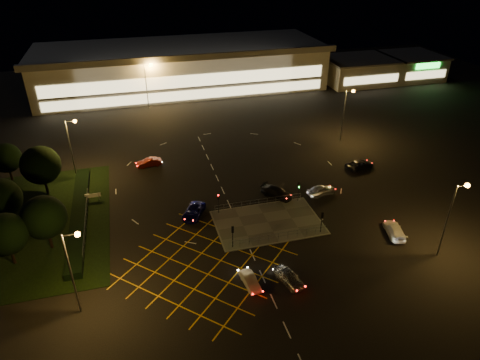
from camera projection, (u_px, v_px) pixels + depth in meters
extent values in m
plane|color=black|center=(250.00, 217.00, 59.89)|extent=(180.00, 180.00, 0.00)
cube|color=#4C4944|center=(268.00, 222.00, 58.64)|extent=(14.00, 9.00, 0.12)
cube|color=black|center=(41.00, 223.00, 58.51)|extent=(18.00, 30.00, 0.08)
cube|color=black|center=(79.00, 215.00, 59.42)|extent=(2.00, 26.00, 1.00)
cube|color=beige|center=(182.00, 68.00, 109.37)|extent=(70.00, 25.00, 10.00)
cube|color=slate|center=(180.00, 47.00, 106.79)|extent=(72.00, 26.50, 0.60)
cube|color=#FFEAA5|center=(190.00, 82.00, 98.85)|extent=(66.00, 0.20, 3.00)
cube|color=#FFEAA5|center=(191.00, 95.00, 100.44)|extent=(66.00, 0.20, 2.20)
cube|color=beige|center=(358.00, 71.00, 114.15)|extent=(18.00, 14.00, 6.00)
cube|color=slate|center=(360.00, 59.00, 112.59)|extent=(18.80, 14.80, 0.40)
cube|color=#FFEAA5|center=(371.00, 80.00, 108.44)|extent=(15.30, 0.20, 2.00)
cube|color=beige|center=(410.00, 67.00, 117.80)|extent=(14.00, 14.00, 6.00)
cube|color=slate|center=(413.00, 55.00, 116.24)|extent=(14.80, 14.80, 0.40)
cube|color=#FFEAA5|center=(426.00, 75.00, 112.09)|extent=(11.90, 0.20, 2.00)
cube|color=#19E533|center=(428.00, 66.00, 110.82)|extent=(7.00, 0.30, 1.40)
cylinder|color=slate|center=(72.00, 275.00, 42.33)|extent=(0.20, 0.20, 10.00)
cylinder|color=slate|center=(69.00, 235.00, 40.11)|extent=(1.40, 0.12, 0.12)
sphere|color=orange|center=(77.00, 234.00, 40.30)|extent=(0.56, 0.56, 0.56)
cylinder|color=slate|center=(447.00, 222.00, 50.24)|extent=(0.20, 0.20, 10.00)
cylinder|color=slate|center=(462.00, 186.00, 48.02)|extent=(1.40, 0.12, 0.12)
sphere|color=orange|center=(467.00, 185.00, 48.21)|extent=(0.56, 0.56, 0.56)
cylinder|color=slate|center=(71.00, 150.00, 67.02)|extent=(0.20, 0.20, 10.00)
cylinder|color=slate|center=(70.00, 121.00, 64.80)|extent=(1.40, 0.12, 0.12)
sphere|color=orange|center=(75.00, 121.00, 64.98)|extent=(0.56, 0.56, 0.56)
cylinder|color=slate|center=(343.00, 116.00, 79.65)|extent=(0.20, 0.20, 10.00)
cylinder|color=slate|center=(350.00, 91.00, 77.43)|extent=(1.40, 0.12, 0.12)
sphere|color=orange|center=(353.00, 91.00, 77.61)|extent=(0.56, 0.56, 0.56)
cylinder|color=slate|center=(147.00, 87.00, 95.35)|extent=(0.20, 0.20, 10.00)
cylinder|color=slate|center=(147.00, 65.00, 93.13)|extent=(1.40, 0.12, 0.12)
sphere|color=orange|center=(151.00, 65.00, 93.32)|extent=(0.56, 0.56, 0.56)
cylinder|color=slate|center=(309.00, 72.00, 106.16)|extent=(0.20, 0.20, 10.00)
cylinder|color=slate|center=(313.00, 52.00, 103.94)|extent=(1.40, 0.12, 0.12)
sphere|color=orange|center=(316.00, 52.00, 104.12)|extent=(0.56, 0.56, 0.56)
cylinder|color=black|center=(233.00, 237.00, 53.14)|extent=(0.10, 0.10, 3.00)
cube|color=black|center=(233.00, 230.00, 52.55)|extent=(0.28, 0.18, 0.90)
sphere|color=#19FF33|center=(232.00, 229.00, 52.66)|extent=(0.16, 0.16, 0.16)
cylinder|color=black|center=(321.00, 223.00, 55.88)|extent=(0.10, 0.10, 3.00)
cube|color=black|center=(322.00, 215.00, 55.29)|extent=(0.28, 0.18, 0.90)
sphere|color=#19FF33|center=(322.00, 215.00, 55.40)|extent=(0.16, 0.16, 0.16)
cylinder|color=black|center=(218.00, 204.00, 59.85)|extent=(0.10, 0.10, 3.00)
cube|color=black|center=(218.00, 196.00, 59.25)|extent=(0.28, 0.18, 0.90)
sphere|color=#FF0C0C|center=(218.00, 197.00, 59.14)|extent=(0.16, 0.16, 0.16)
cylinder|color=black|center=(298.00, 192.00, 62.59)|extent=(0.10, 0.10, 3.00)
cube|color=black|center=(299.00, 185.00, 61.99)|extent=(0.28, 0.18, 0.90)
sphere|color=#19FF33|center=(299.00, 185.00, 61.88)|extent=(0.16, 0.16, 0.16)
cylinder|color=black|center=(13.00, 255.00, 50.74)|extent=(0.36, 0.36, 2.52)
sphere|color=black|center=(5.00, 234.00, 49.21)|extent=(5.04, 5.04, 5.04)
cylinder|color=black|center=(7.00, 220.00, 56.94)|extent=(0.36, 0.36, 2.70)
sphere|color=black|center=(0.00, 199.00, 55.31)|extent=(5.40, 5.40, 5.40)
cylinder|color=black|center=(46.00, 186.00, 64.52)|extent=(0.36, 0.36, 2.88)
sphere|color=black|center=(41.00, 165.00, 62.77)|extent=(5.76, 5.76, 5.76)
cylinder|color=black|center=(11.00, 174.00, 68.31)|extent=(0.36, 0.36, 2.34)
sphere|color=black|center=(6.00, 158.00, 66.89)|extent=(4.68, 4.68, 4.68)
cylinder|color=black|center=(50.00, 239.00, 53.29)|extent=(0.36, 0.36, 2.70)
sphere|color=black|center=(44.00, 217.00, 51.65)|extent=(5.40, 5.40, 5.40)
imported|color=#AAACB1|center=(289.00, 277.00, 48.22)|extent=(2.99, 4.60, 1.46)
imported|color=#BEBEBE|center=(250.00, 281.00, 47.89)|extent=(1.74, 3.84, 1.22)
imported|color=#0E0E56|center=(194.00, 212.00, 59.83)|extent=(4.32, 5.42, 1.37)
imported|color=black|center=(277.00, 192.00, 64.25)|extent=(4.69, 5.22, 1.46)
imported|color=#B6B7BE|center=(321.00, 190.00, 64.69)|extent=(4.85, 2.61, 1.57)
imported|color=maroon|center=(149.00, 162.00, 72.78)|extent=(4.38, 1.92, 1.40)
imported|color=black|center=(360.00, 164.00, 72.20)|extent=(5.36, 3.26, 1.39)
imported|color=silver|center=(394.00, 230.00, 56.02)|extent=(3.10, 5.15, 1.40)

